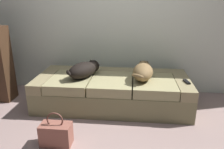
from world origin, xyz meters
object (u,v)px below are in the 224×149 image
at_px(couch, 112,91).
at_px(tv_remote, 187,82).
at_px(dog_dark, 84,69).
at_px(handbag, 56,134).
at_px(dog_tan, 143,71).

xyz_separation_m(couch, tv_remote, (0.98, -0.12, 0.23)).
xyz_separation_m(couch, dog_dark, (-0.38, -0.04, 0.32)).
bearing_deg(couch, tv_remote, -7.16).
bearing_deg(dog_dark, tv_remote, -3.33).
height_order(dog_dark, tv_remote, dog_dark).
bearing_deg(handbag, dog_tan, 46.48).
height_order(couch, handbag, couch).
bearing_deg(dog_dark, couch, 6.56).
bearing_deg(tv_remote, dog_dark, 163.97).
relative_size(tv_remote, handbag, 0.40).
bearing_deg(dog_dark, handbag, -96.51).
distance_m(dog_tan, handbag, 1.38).
relative_size(couch, handbag, 5.60).
bearing_deg(dog_tan, tv_remote, -9.35).
bearing_deg(dog_tan, couch, 175.83).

